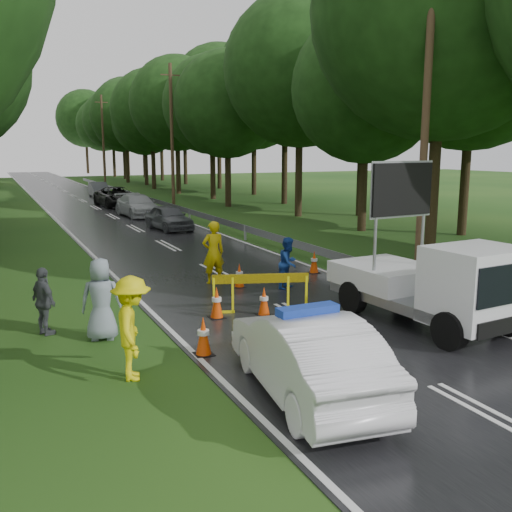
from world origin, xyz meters
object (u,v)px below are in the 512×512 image
officer (213,253)px  queue_car_second (138,205)px  queue_car_first (169,217)px  civilian (288,263)px  queue_car_fourth (99,190)px  barrier (261,283)px  queue_car_third (117,197)px  police_sedan (307,355)px  work_truck (435,284)px

officer → queue_car_second: size_ratio=0.42×
queue_car_first → civilian: bearing=-97.8°
civilian → queue_car_fourth: 36.52m
barrier → queue_car_fourth: bearing=105.1°
barrier → queue_car_third: 29.33m
officer → civilian: size_ratio=1.26×
queue_car_first → police_sedan: bearing=-106.4°
work_truck → civilian: 4.95m
civilian → queue_car_first: bearing=53.2°
queue_car_first → barrier: bearing=-104.4°
queue_car_second → queue_car_fourth: 16.00m
civilian → queue_car_third: size_ratio=0.30×
barrier → civilian: 2.75m
police_sedan → officer: officer is taller
officer → queue_car_fourth: officer is taller
barrier → police_sedan: bearing=-87.6°
civilian → queue_car_third: 27.24m
officer → civilian: bearing=140.5°
queue_car_second → queue_car_third: queue_car_third is taller
civilian → queue_car_second: (0.41, 20.52, -0.10)m
queue_car_second → civilian: bearing=-95.3°
work_truck → queue_car_fourth: (-0.47, 41.28, -0.39)m
work_truck → police_sedan: bearing=-160.2°
police_sedan → queue_car_fourth: police_sedan is taller
civilian → queue_car_first: size_ratio=0.41×
police_sedan → barrier: bearing=-98.8°
civilian → queue_car_first: (0.42, 13.86, -0.14)m
work_truck → queue_car_second: size_ratio=1.06×
queue_car_fourth → police_sedan: bearing=-94.5°
barrier → officer: 3.55m
officer → queue_car_second: officer is taller
officer → queue_car_second: 19.11m
barrier → queue_car_third: queue_car_third is taller
barrier → queue_car_second: queue_car_second is taller
work_truck → queue_car_fourth: work_truck is taller
officer → queue_car_first: bearing=-99.6°
police_sedan → queue_car_third: bearing=-88.5°
civilian → queue_car_second: bearing=53.8°
civilian → queue_car_fourth: civilian is taller
officer → queue_car_first: 12.53m
police_sedan → queue_car_third: size_ratio=0.88×
civilian → queue_car_fourth: size_ratio=0.40×
police_sedan → officer: 8.54m
civilian → queue_car_first: 13.87m
queue_car_second → officer: bearing=-100.8°
work_truck → officer: size_ratio=2.50×
police_sedan → queue_car_third: police_sedan is taller
work_truck → officer: 7.05m
barrier → queue_car_third: size_ratio=0.46×
queue_car_second → queue_car_fourth: bearing=84.3°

